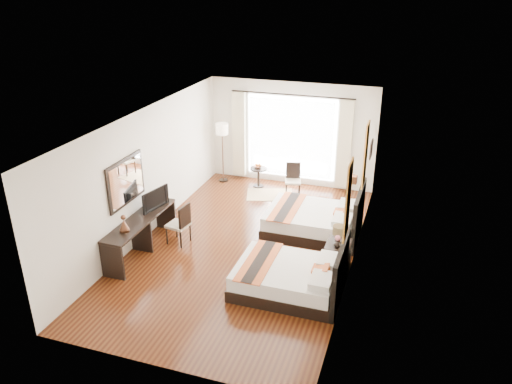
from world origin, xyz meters
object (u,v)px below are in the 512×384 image
(bed_near, at_px, (292,277))
(desk_chair, at_px, (179,231))
(floor_lamp, at_px, (222,133))
(fruit_bowl, at_px, (258,167))
(nightstand, at_px, (338,256))
(window_chair, at_px, (293,186))
(bed_far, at_px, (316,220))
(console_desk, at_px, (141,235))
(side_table, at_px, (259,177))
(television, at_px, (153,198))
(vase, at_px, (337,246))
(table_lamp, at_px, (339,232))

(bed_near, height_order, desk_chair, bed_near)
(floor_lamp, relative_size, fruit_bowl, 7.64)
(bed_near, xyz_separation_m, nightstand, (0.66, 1.02, -0.01))
(window_chair, bearing_deg, bed_near, -0.43)
(bed_far, height_order, console_desk, bed_far)
(side_table, height_order, fruit_bowl, fruit_bowl)
(television, xyz_separation_m, fruit_bowl, (1.20, 3.50, -0.42))
(nightstand, bearing_deg, fruit_bowl, 128.79)
(bed_far, distance_m, floor_lamp, 3.94)
(floor_lamp, relative_size, window_chair, 1.92)
(nightstand, bearing_deg, television, -179.13)
(vase, height_order, television, television)
(vase, bearing_deg, table_lamp, 95.13)
(bed_near, height_order, television, television)
(bed_far, height_order, window_chair, bed_far)
(nightstand, distance_m, window_chair, 3.59)
(bed_near, bearing_deg, floor_lamp, 124.74)
(floor_lamp, height_order, side_table, floor_lamp)
(bed_near, xyz_separation_m, bed_far, (-0.06, 2.35, 0.02))
(bed_far, bearing_deg, fruit_bowl, 134.04)
(bed_near, bearing_deg, table_lamp, 60.69)
(vase, distance_m, console_desk, 4.01)
(television, xyz_separation_m, desk_chair, (0.56, 0.01, -0.70))
(nightstand, distance_m, desk_chair, 3.40)
(bed_near, xyz_separation_m, floor_lamp, (-3.14, 4.53, 1.12))
(console_desk, bearing_deg, side_table, 72.97)
(bed_far, relative_size, window_chair, 2.38)
(vase, xyz_separation_m, floor_lamp, (-3.80, 3.65, 0.83))
(bed_far, relative_size, floor_lamp, 1.24)
(fruit_bowl, bearing_deg, desk_chair, -100.28)
(side_table, distance_m, window_chair, 1.07)
(desk_chair, bearing_deg, television, 9.48)
(table_lamp, height_order, desk_chair, desk_chair)
(bed_near, height_order, window_chair, bed_near)
(fruit_bowl, xyz_separation_m, window_chair, (1.06, -0.29, -0.30))
(bed_far, distance_m, vase, 1.65)
(console_desk, height_order, floor_lamp, floor_lamp)
(bed_near, relative_size, desk_chair, 2.12)
(vase, relative_size, desk_chair, 0.15)
(floor_lamp, bearing_deg, console_desk, -92.53)
(nightstand, bearing_deg, vase, -92.37)
(fruit_bowl, bearing_deg, window_chair, -15.33)
(vase, xyz_separation_m, television, (-3.96, 0.08, 0.41))
(bed_far, distance_m, table_lamp, 1.48)
(console_desk, bearing_deg, nightstand, 8.70)
(television, bearing_deg, side_table, -5.95)
(vase, bearing_deg, floor_lamp, 136.11)
(nightstand, xyz_separation_m, vase, (-0.01, -0.14, 0.29))
(console_desk, relative_size, fruit_bowl, 10.15)
(bed_near, distance_m, television, 3.51)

